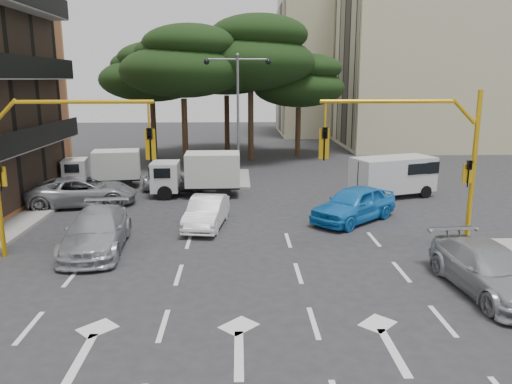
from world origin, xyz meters
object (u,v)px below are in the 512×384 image
car_silver_wagon (97,231)px  car_silver_parked (489,270)px  car_blue_compact (354,204)px  van_white (393,177)px  street_lamp_center (238,94)px  signal_mast_left (44,151)px  box_truck_b (197,175)px  car_silver_cross_a (82,191)px  signal_mast_right (426,150)px  car_white_hatch (207,212)px  box_truck_a (103,169)px  car_silver_cross_b (175,180)px

car_silver_wagon → car_silver_parked: 13.66m
car_blue_compact → van_white: 5.79m
car_silver_wagon → street_lamp_center: bearing=63.8°
signal_mast_left → box_truck_b: bearing=64.6°
car_silver_cross_a → van_white: van_white is taller
car_silver_cross_a → signal_mast_right: bearing=-128.3°
car_silver_parked → van_white: 12.71m
signal_mast_left → signal_mast_right: bearing=0.0°
car_white_hatch → van_white: van_white is taller
car_white_hatch → box_truck_a: (-6.71, 8.46, 0.44)m
street_lamp_center → car_silver_parked: street_lamp_center is taller
car_white_hatch → car_blue_compact: size_ratio=0.85×
car_white_hatch → car_blue_compact: 6.70m
box_truck_b → signal_mast_left: bearing=153.6°
signal_mast_left → car_silver_cross_b: bearing=74.4°
van_white → box_truck_b: 10.81m
car_white_hatch → van_white: size_ratio=0.90×
car_blue_compact → car_silver_cross_a: bearing=-146.3°
car_silver_parked → car_white_hatch: bearing=136.4°
signal_mast_right → car_silver_cross_b: signal_mast_right is taller
car_silver_wagon → box_truck_b: (3.07, 8.88, 0.45)m
street_lamp_center → car_white_hatch: street_lamp_center is taller
signal_mast_left → car_silver_cross_a: size_ratio=1.11×
car_silver_wagon → box_truck_b: box_truck_b is taller
box_truck_b → signal_mast_right: bearing=-137.3°
street_lamp_center → van_white: bearing=-30.5°
van_white → box_truck_a: size_ratio=1.00×
box_truck_a → box_truck_b: box_truck_b is taller
signal_mast_left → street_lamp_center: bearing=64.1°
car_silver_wagon → van_white: 16.21m
signal_mast_right → car_white_hatch: 9.50m
signal_mast_right → car_silver_parked: (0.80, -3.66, -3.17)m
car_blue_compact → box_truck_b: 9.25m
box_truck_b → box_truck_a: bearing=65.7°
van_white → car_silver_cross_a: bearing=-104.2°
car_blue_compact → car_silver_parked: bearing=-25.8°
car_silver_cross_b → car_silver_parked: car_silver_parked is taller
car_silver_parked → box_truck_a: (-15.71, 15.67, 0.39)m
car_silver_cross_b → box_truck_a: 4.52m
signal_mast_right → car_blue_compact: (-1.53, 4.21, -3.08)m
car_silver_wagon → box_truck_a: box_truck_a is taller
car_silver_parked → street_lamp_center: bearing=108.4°
street_lamp_center → box_truck_b: bearing=-117.1°
car_silver_parked → signal_mast_left: bearing=160.9°
car_blue_compact → car_silver_cross_a: size_ratio=0.87×
car_silver_cross_a → box_truck_a: 4.48m
car_white_hatch → box_truck_b: bearing=106.6°
signal_mast_right → signal_mast_left: bearing=180.0°
car_silver_parked → signal_mast_right: bearing=97.4°
car_white_hatch → box_truck_a: bearing=136.4°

